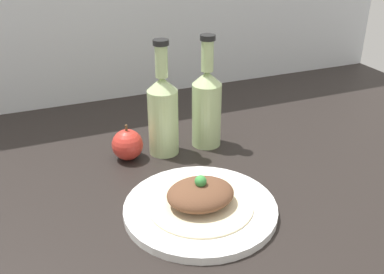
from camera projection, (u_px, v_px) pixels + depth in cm
name	position (u px, v px, depth cm)	size (l,w,h in cm)	color
ground_plane	(200.00, 182.00, 100.70)	(180.00, 110.00, 4.00)	black
plate	(200.00, 208.00, 86.74)	(29.71, 29.71, 1.93)	white
plated_food	(200.00, 196.00, 85.52)	(20.55, 20.55, 6.63)	beige
cider_bottle_left	(163.00, 112.00, 104.48)	(7.17, 7.17, 27.59)	#B7D18E
cider_bottle_right	(207.00, 105.00, 108.27)	(7.17, 7.17, 27.59)	#B7D18E
apple	(127.00, 145.00, 104.59)	(7.34, 7.34, 8.74)	red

